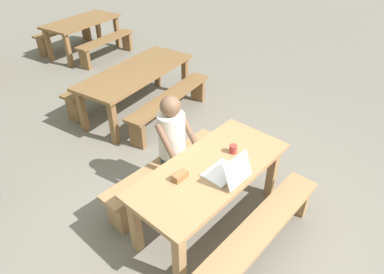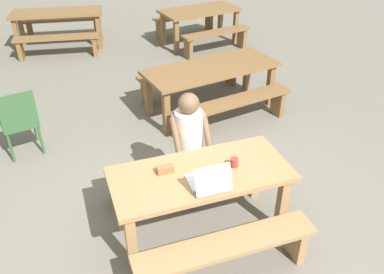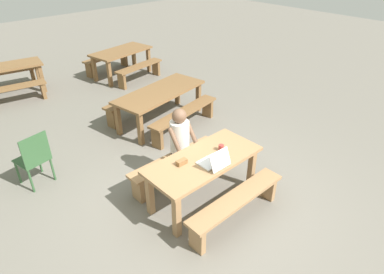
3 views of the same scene
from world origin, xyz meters
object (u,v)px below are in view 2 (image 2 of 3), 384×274
coffee_mug (234,162)px  picnic_table_distant (200,15)px  small_pouch (165,169)px  picnic_table_mid (57,17)px  plastic_chair (20,122)px  person_seated (190,138)px  picnic_table_front (201,182)px  picnic_table_rear (211,73)px  laptop (209,180)px

coffee_mug → picnic_table_distant: size_ratio=0.05×
small_pouch → picnic_table_mid: (-0.61, 5.98, -0.13)m
plastic_chair → person_seated: bearing=130.3°
picnic_table_front → picnic_table_rear: (1.06, 2.39, 0.00)m
coffee_mug → picnic_table_mid: size_ratio=0.05×
plastic_chair → picnic_table_rear: (2.76, 0.34, 0.13)m
coffee_mug → picnic_table_distant: 5.56m
small_pouch → plastic_chair: plastic_chair is taller
picnic_table_front → picnic_table_rear: bearing=66.0°
laptop → coffee_mug: (0.34, 0.19, -0.02)m
person_seated → picnic_table_mid: (-1.03, 5.48, -0.10)m
laptop → picnic_table_front: bearing=-90.0°
small_pouch → picnic_table_mid: bearing=95.8°
coffee_mug → laptop: bearing=-150.9°
small_pouch → picnic_table_rear: (1.38, 2.27, -0.15)m
picnic_table_rear → picnic_table_distant: size_ratio=1.20×
picnic_table_mid → plastic_chair: bearing=-91.3°
laptop → small_pouch: bearing=-44.6°
picnic_table_mid → small_pouch: bearing=-74.8°
picnic_table_mid → laptop: bearing=-72.2°
picnic_table_front → laptop: 0.27m
picnic_table_rear → picnic_table_mid: bearing=108.5°
small_pouch → picnic_table_rear: small_pouch is taller
picnic_table_front → plastic_chair: (-1.69, 2.05, -0.13)m
picnic_table_front → picnic_table_distant: picnic_table_distant is taller
small_pouch → person_seated: 0.66m
picnic_table_front → person_seated: 0.63m
coffee_mug → plastic_chair: plastic_chair is taller
plastic_chair → coffee_mug: bearing=123.4°
person_seated → picnic_table_rear: size_ratio=0.58×
small_pouch → picnic_table_mid: small_pouch is taller
coffee_mug → picnic_table_mid: coffee_mug is taller
picnic_table_distant → picnic_table_front: bearing=-120.1°
picnic_table_distant → person_seated: bearing=-121.4°
small_pouch → plastic_chair: size_ratio=0.17×
coffee_mug → picnic_table_rear: (0.72, 2.40, -0.16)m
picnic_table_front → picnic_table_mid: 6.16m
plastic_chair → picnic_table_mid: bearing=-111.8°
person_seated → laptop: bearing=-97.4°
small_pouch → coffee_mug: size_ratio=1.76×
laptop → picnic_table_rear: laptop is taller
laptop → picnic_table_distant: 5.85m
picnic_table_mid → coffee_mug: bearing=-68.8°
picnic_table_front → laptop: (-0.00, -0.21, 0.18)m
picnic_table_front → person_seated: size_ratio=1.39×
coffee_mug → picnic_table_mid: bearing=101.7°
picnic_table_front → small_pouch: (-0.32, 0.11, 0.15)m
picnic_table_front → plastic_chair: size_ratio=1.85×
person_seated → picnic_table_rear: bearing=61.6°
coffee_mug → picnic_table_front: bearing=177.4°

